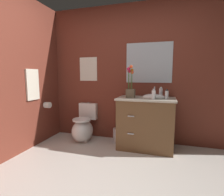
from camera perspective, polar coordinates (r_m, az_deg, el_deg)
wall_back at (r=3.28m, az=8.60°, el=7.62°), size 4.62×0.05×2.50m
wall_left at (r=2.96m, az=-31.01°, el=6.69°), size 0.05×4.90×2.50m
toilet at (r=3.43m, az=-9.22°, el=-9.46°), size 0.38×0.59×0.69m
vanity_cabinet at (r=3.04m, az=10.88°, el=-7.81°), size 0.94×0.56×1.04m
flower_vase at (r=2.96m, az=6.05°, el=3.40°), size 0.14×0.14×0.54m
soap_bottle at (r=2.89m, az=17.31°, el=1.05°), size 0.06×0.06×0.15m
lotion_bottle at (r=3.07m, az=15.52°, el=1.68°), size 0.06×0.06×0.18m
hand_wash_bottle at (r=2.77m, az=13.33°, el=1.05°), size 0.06×0.06×0.17m
trash_bin at (r=3.30m, az=1.95°, el=-11.97°), size 0.18×0.18×0.27m
wall_poster at (r=3.53m, az=-7.67°, el=9.25°), size 0.36×0.01×0.46m
wall_mirror at (r=3.23m, az=11.82°, el=11.10°), size 0.80×0.01×0.70m
hanging_towel at (r=3.26m, az=-24.34°, el=3.97°), size 0.03×0.28×0.52m
toilet_paper_roll at (r=3.50m, az=-20.16°, el=-2.16°), size 0.11×0.11×0.11m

